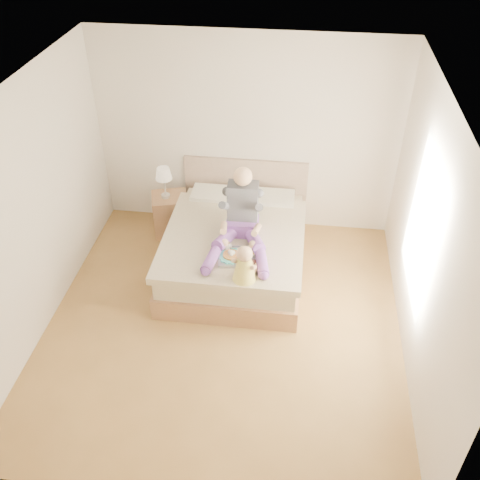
# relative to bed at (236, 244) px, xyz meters

# --- Properties ---
(room) EXTENTS (4.02, 4.22, 2.71)m
(room) POSITION_rel_bed_xyz_m (0.08, -1.08, 1.19)
(room) COLOR brown
(room) RESTS_ON ground
(bed) EXTENTS (1.70, 2.18, 1.00)m
(bed) POSITION_rel_bed_xyz_m (0.00, 0.00, 0.00)
(bed) COLOR #89613F
(bed) RESTS_ON ground
(nightstand) EXTENTS (0.57, 0.54, 0.58)m
(nightstand) POSITION_rel_bed_xyz_m (-1.00, 0.61, -0.03)
(nightstand) COLOR #89613F
(nightstand) RESTS_ON ground
(lamp) EXTENTS (0.22, 0.22, 0.44)m
(lamp) POSITION_rel_bed_xyz_m (-1.04, 0.59, 0.60)
(lamp) COLOR silver
(lamp) RESTS_ON nightstand
(adult) EXTENTS (0.77, 1.08, 0.90)m
(adult) POSITION_rel_bed_xyz_m (0.10, -0.25, 0.56)
(adult) COLOR #6F3E9B
(adult) RESTS_ON bed
(tray) EXTENTS (0.52, 0.43, 0.14)m
(tray) POSITION_rel_bed_xyz_m (0.13, -0.62, 0.32)
(tray) COLOR silver
(tray) RESTS_ON bed
(baby) EXTENTS (0.32, 0.39, 0.43)m
(baby) POSITION_rel_bed_xyz_m (0.23, -0.96, 0.47)
(baby) COLOR #FDE84F
(baby) RESTS_ON bed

